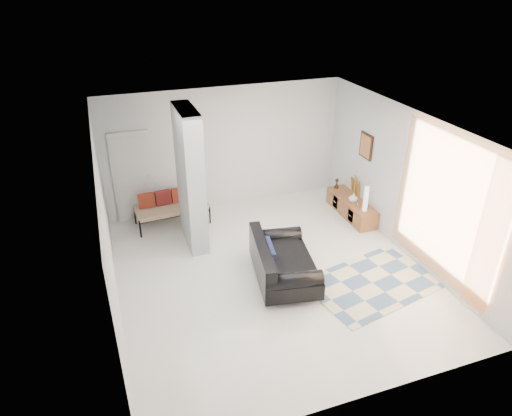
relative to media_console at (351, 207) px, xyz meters
name	(u,v)px	position (x,y,z in m)	size (l,w,h in m)	color
floor	(272,273)	(-2.52, -1.49, -0.21)	(6.00, 6.00, 0.00)	silver
ceiling	(274,128)	(-2.52, -1.49, 2.59)	(6.00, 6.00, 0.00)	white
wall_back	(225,148)	(-2.52, 1.51, 1.19)	(6.00, 6.00, 0.00)	silver
wall_front	(365,318)	(-2.52, -4.49, 1.19)	(6.00, 6.00, 0.00)	silver
wall_left	(107,234)	(-5.27, -1.49, 1.19)	(6.00, 6.00, 0.00)	silver
wall_right	(408,184)	(0.23, -1.49, 1.19)	(6.00, 6.00, 0.00)	silver
partition_column	(190,179)	(-3.62, 0.11, 1.19)	(0.35, 1.20, 2.80)	#B1B7B8
hallway_door	(133,177)	(-4.62, 1.47, 0.81)	(0.85, 0.06, 2.04)	silver
curtain	(446,209)	(0.15, -2.64, 1.24)	(2.55, 2.55, 0.00)	#FF9143
wall_art	(366,146)	(0.20, 0.00, 1.44)	(0.04, 0.45, 0.55)	#33180E
media_console	(351,207)	(0.00, 0.00, 0.00)	(0.45, 1.59, 0.80)	brown
loveseat	(281,263)	(-2.44, -1.71, 0.14)	(1.28, 1.86, 0.76)	silver
daybed	(170,206)	(-3.95, 0.99, 0.22)	(1.60, 0.76, 0.77)	black
area_rug	(372,283)	(-0.92, -2.39, -0.20)	(2.27, 1.52, 0.01)	beige
cylinder_lamp	(366,199)	(-0.02, -0.55, 0.48)	(0.10, 0.10, 0.56)	beige
bronze_figurine	(337,183)	(-0.05, 0.66, 0.31)	(0.12, 0.12, 0.23)	black
vase	(353,198)	(-0.05, -0.11, 0.30)	(0.20, 0.20, 0.21)	white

